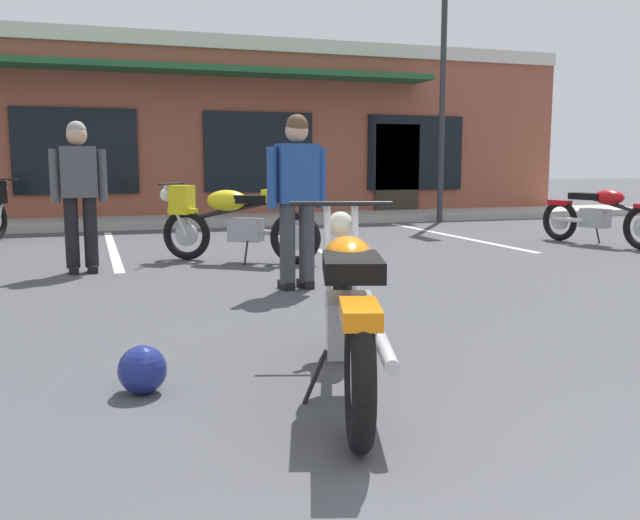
% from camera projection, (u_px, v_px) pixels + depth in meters
% --- Properties ---
extents(ground_plane, '(80.00, 80.00, 0.00)m').
position_uv_depth(ground_plane, '(310.00, 314.00, 5.64)').
color(ground_plane, '#47474C').
extents(sidewalk_kerb, '(22.00, 1.80, 0.14)m').
position_uv_depth(sidewalk_kerb, '(178.00, 221.00, 13.75)').
color(sidewalk_kerb, '#A8A59E').
rests_on(sidewalk_kerb, ground_plane).
extents(brick_storefront_building, '(18.63, 6.77, 3.87)m').
position_uv_depth(brick_storefront_building, '(157.00, 133.00, 17.00)').
color(brick_storefront_building, brown).
rests_on(brick_storefront_building, ground_plane).
extents(painted_stall_lines, '(8.36, 4.80, 0.01)m').
position_uv_depth(painted_stall_lines, '(208.00, 245.00, 10.38)').
color(painted_stall_lines, silver).
rests_on(painted_stall_lines, ground_plane).
extents(motorcycle_foreground_classic, '(0.95, 2.05, 0.98)m').
position_uv_depth(motorcycle_foreground_classic, '(349.00, 308.00, 3.65)').
color(motorcycle_foreground_classic, black).
rests_on(motorcycle_foreground_classic, ground_plane).
extents(motorcycle_black_cruiser, '(0.87, 2.08, 0.98)m').
position_uv_depth(motorcycle_black_cruiser, '(601.00, 214.00, 10.26)').
color(motorcycle_black_cruiser, black).
rests_on(motorcycle_black_cruiser, ground_plane).
extents(motorcycle_blue_standard, '(1.84, 1.40, 0.98)m').
position_uv_depth(motorcycle_blue_standard, '(231.00, 219.00, 8.56)').
color(motorcycle_blue_standard, black).
rests_on(motorcycle_blue_standard, ground_plane).
extents(person_in_black_shirt, '(0.61, 0.30, 1.68)m').
position_uv_depth(person_in_black_shirt, '(297.00, 191.00, 6.61)').
color(person_in_black_shirt, black).
rests_on(person_in_black_shirt, ground_plane).
extents(person_in_shorts_foreground, '(0.60, 0.29, 1.68)m').
position_uv_depth(person_in_shorts_foreground, '(79.00, 187.00, 7.64)').
color(person_in_shorts_foreground, black).
rests_on(person_in_shorts_foreground, ground_plane).
extents(helmet_on_pavement, '(0.26, 0.26, 0.26)m').
position_uv_depth(helmet_on_pavement, '(142.00, 370.00, 3.68)').
color(helmet_on_pavement, navy).
rests_on(helmet_on_pavement, ground_plane).
extents(parking_lot_lamp_post, '(0.24, 0.76, 4.82)m').
position_uv_depth(parking_lot_lamp_post, '(446.00, 66.00, 13.83)').
color(parking_lot_lamp_post, '#2D2D33').
rests_on(parking_lot_lamp_post, ground_plane).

